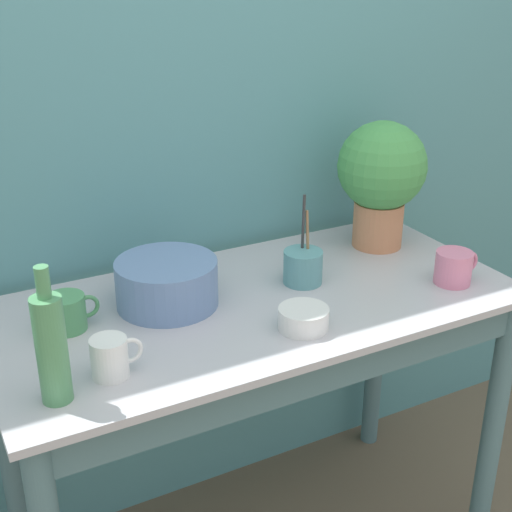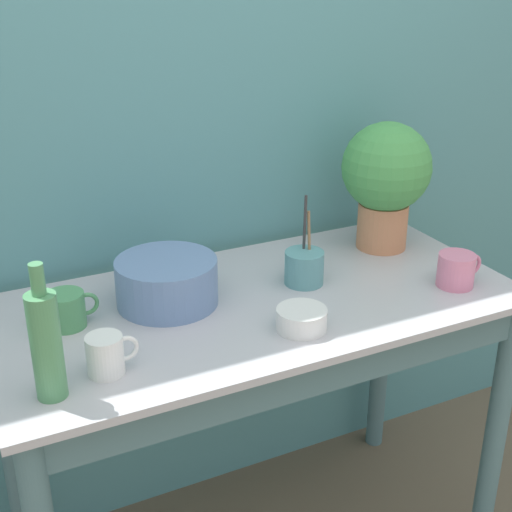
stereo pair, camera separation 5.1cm
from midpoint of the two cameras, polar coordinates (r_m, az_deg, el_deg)
name	(u,v)px [view 1 (the left image)]	position (r m, az deg, el deg)	size (l,w,h in m)	color
wall_back	(192,134)	(2.02, -5.86, 9.67)	(6.00, 0.05, 2.40)	teal
counter_table	(261,362)	(1.88, -0.42, -8.50)	(1.34, 0.65, 0.86)	slate
potted_plant	(381,175)	(2.09, 9.32, 6.44)	(0.26, 0.26, 0.38)	tan
bowl_wash_large	(167,283)	(1.78, -7.96, -2.16)	(0.25, 0.25, 0.12)	#6684B2
bottle_tall	(51,347)	(1.44, -17.04, -6.95)	(0.06, 0.06, 0.29)	#4C8C59
mug_pink	(454,267)	(1.95, 14.84, -0.88)	(0.13, 0.10, 0.09)	pink
mug_white	(111,357)	(1.53, -12.49, -7.91)	(0.11, 0.08, 0.09)	white
mug_green	(67,312)	(1.73, -15.70, -4.38)	(0.13, 0.09, 0.09)	#4C935B
bowl_small_enamel_white	(303,318)	(1.68, 2.95, -5.01)	(0.12, 0.12, 0.05)	silver
utensil_cup	(303,266)	(1.89, 3.01, -0.83)	(0.10, 0.10, 0.24)	#569399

